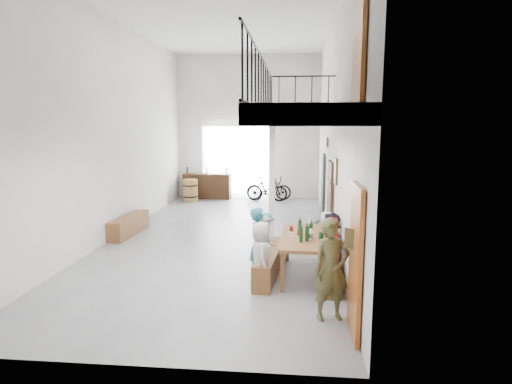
# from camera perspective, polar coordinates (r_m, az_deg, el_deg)

# --- Properties ---
(floor) EXTENTS (12.00, 12.00, 0.00)m
(floor) POSITION_cam_1_polar(r_m,az_deg,el_deg) (11.16, -4.49, -5.98)
(floor) COLOR slate
(floor) RESTS_ON ground
(room_walls) EXTENTS (12.00, 12.00, 12.00)m
(room_walls) POSITION_cam_1_polar(r_m,az_deg,el_deg) (10.80, -4.73, 12.54)
(room_walls) COLOR white
(room_walls) RESTS_ON ground
(gateway_portal) EXTENTS (2.80, 0.08, 2.80)m
(gateway_portal) POSITION_cam_1_polar(r_m,az_deg,el_deg) (16.78, -2.42, 3.97)
(gateway_portal) COLOR white
(gateway_portal) RESTS_ON ground
(right_wall_decor) EXTENTS (0.07, 8.28, 5.07)m
(right_wall_decor) POSITION_cam_1_polar(r_m,az_deg,el_deg) (8.86, 10.69, 1.43)
(right_wall_decor) COLOR #A9541C
(right_wall_decor) RESTS_ON ground
(balcony) EXTENTS (1.52, 5.62, 4.00)m
(balcony) POSITION_cam_1_polar(r_m,az_deg,el_deg) (7.49, 6.27, 9.52)
(balcony) COLOR silver
(balcony) RESTS_ON ground
(tasting_table) EXTENTS (0.87, 2.01, 0.79)m
(tasting_table) POSITION_cam_1_polar(r_m,az_deg,el_deg) (8.25, 6.30, -6.39)
(tasting_table) COLOR brown
(tasting_table) RESTS_ON ground
(bench_inner) EXTENTS (0.53, 2.10, 0.48)m
(bench_inner) POSITION_cam_1_polar(r_m,az_deg,el_deg) (8.40, 1.88, -9.38)
(bench_inner) COLOR brown
(bench_inner) RESTS_ON ground
(bench_wall) EXTENTS (0.44, 2.14, 0.49)m
(bench_wall) POSITION_cam_1_polar(r_m,az_deg,el_deg) (8.32, 10.04, -9.66)
(bench_wall) COLOR brown
(bench_wall) RESTS_ON ground
(tableware) EXTENTS (0.43, 1.23, 0.35)m
(tableware) POSITION_cam_1_polar(r_m,az_deg,el_deg) (8.05, 6.42, -5.08)
(tableware) COLOR black
(tableware) RESTS_ON tasting_table
(side_bench) EXTENTS (0.50, 1.80, 0.50)m
(side_bench) POSITION_cam_1_polar(r_m,az_deg,el_deg) (11.80, -16.58, -4.27)
(side_bench) COLOR brown
(side_bench) RESTS_ON ground
(oak_barrel) EXTENTS (0.57, 0.57, 0.84)m
(oak_barrel) POSITION_cam_1_polar(r_m,az_deg,el_deg) (16.18, -8.75, 0.18)
(oak_barrel) COLOR olive
(oak_barrel) RESTS_ON ground
(serving_counter) EXTENTS (1.85, 0.57, 0.97)m
(serving_counter) POSITION_cam_1_polar(r_m,az_deg,el_deg) (16.80, -6.52, 0.78)
(serving_counter) COLOR #3A2111
(serving_counter) RESTS_ON ground
(counter_bottles) EXTENTS (1.60, 0.10, 0.28)m
(counter_bottles) POSITION_cam_1_polar(r_m,az_deg,el_deg) (16.72, -6.56, 2.90)
(counter_bottles) COLOR black
(counter_bottles) RESTS_ON serving_counter
(guest_left_a) EXTENTS (0.49, 0.66, 1.22)m
(guest_left_a) POSITION_cam_1_polar(r_m,az_deg,el_deg) (7.57, 0.68, -8.50)
(guest_left_a) COLOR silver
(guest_left_a) RESTS_ON ground
(guest_left_b) EXTENTS (0.35, 0.51, 1.37)m
(guest_left_b) POSITION_cam_1_polar(r_m,az_deg,el_deg) (8.05, 0.38, -6.88)
(guest_left_b) COLOR #246F79
(guest_left_b) RESTS_ON ground
(guest_left_c) EXTENTS (0.46, 0.56, 1.07)m
(guest_left_c) POSITION_cam_1_polar(r_m,az_deg,el_deg) (8.73, 1.33, -6.64)
(guest_left_c) COLOR silver
(guest_left_c) RESTS_ON ground
(guest_left_d) EXTENTS (0.51, 0.73, 1.04)m
(guest_left_d) POSITION_cam_1_polar(r_m,az_deg,el_deg) (9.15, 1.25, -6.00)
(guest_left_d) COLOR #246F79
(guest_left_d) RESTS_ON ground
(guest_right_a) EXTENTS (0.43, 0.79, 1.28)m
(guest_right_a) POSITION_cam_1_polar(r_m,az_deg,el_deg) (7.82, 10.12, -7.85)
(guest_right_a) COLOR maroon
(guest_right_a) RESTS_ON ground
(guest_right_b) EXTENTS (0.61, 1.19, 1.23)m
(guest_right_b) POSITION_cam_1_polar(r_m,az_deg,el_deg) (8.42, 10.01, -6.79)
(guest_right_b) COLOR black
(guest_right_b) RESTS_ON ground
(guest_right_c) EXTENTS (0.46, 0.61, 1.13)m
(guest_right_c) POSITION_cam_1_polar(r_m,az_deg,el_deg) (8.96, 9.42, -6.14)
(guest_right_c) COLOR silver
(guest_right_c) RESTS_ON ground
(host_standing) EXTENTS (0.64, 0.51, 1.54)m
(host_standing) POSITION_cam_1_polar(r_m,az_deg,el_deg) (6.51, 10.01, -10.15)
(host_standing) COLOR #4F4F2C
(host_standing) RESTS_ON ground
(potted_plant) EXTENTS (0.45, 0.42, 0.40)m
(potted_plant) POSITION_cam_1_polar(r_m,az_deg,el_deg) (11.55, 8.12, -4.49)
(potted_plant) COLOR #164C15
(potted_plant) RESTS_ON ground
(bicycle_near) EXTENTS (1.73, 0.63, 0.90)m
(bicycle_near) POSITION_cam_1_polar(r_m,az_deg,el_deg) (16.42, 1.70, 0.52)
(bicycle_near) COLOR black
(bicycle_near) RESTS_ON ground
(bicycle_far) EXTENTS (1.55, 0.53, 0.92)m
(bicycle_far) POSITION_cam_1_polar(r_m,az_deg,el_deg) (16.07, 1.49, 0.37)
(bicycle_far) COLOR black
(bicycle_far) RESTS_ON ground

